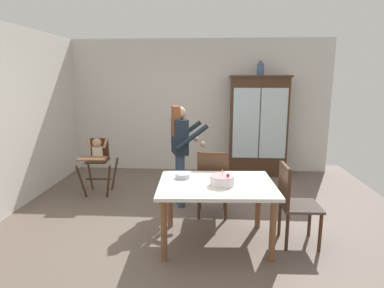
{
  "coord_description": "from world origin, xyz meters",
  "views": [
    {
      "loc": [
        0.29,
        -4.09,
        1.94
      ],
      "look_at": [
        -0.02,
        0.7,
        0.95
      ],
      "focal_mm": 30.31,
      "sensor_mm": 36.0,
      "label": 1
    }
  ],
  "objects": [
    {
      "name": "dining_chair_far_side",
      "position": [
        0.3,
        0.21,
        0.56
      ],
      "size": [
        0.44,
        0.44,
        0.96
      ],
      "rotation": [
        0.0,
        0.0,
        3.14
      ],
      "color": "#422819",
      "rests_on": "ground_plane"
    },
    {
      "name": "ground_plane",
      "position": [
        0.0,
        0.0,
        0.0
      ],
      "size": [
        6.24,
        6.24,
        0.0
      ],
      "primitive_type": "plane",
      "color": "#66564C"
    },
    {
      "name": "ceramic_vase",
      "position": [
        1.2,
        2.37,
        2.1
      ],
      "size": [
        0.13,
        0.13,
        0.27
      ],
      "color": "#3D567F",
      "rests_on": "china_cabinet"
    },
    {
      "name": "adult_person",
      "position": [
        -0.19,
        0.63,
        0.97
      ],
      "size": [
        0.61,
        0.59,
        1.53
      ],
      "rotation": [
        0.0,
        0.0,
        1.86
      ],
      "color": "#33425B",
      "rests_on": "ground_plane"
    },
    {
      "name": "serving_bowl",
      "position": [
        -0.07,
        -0.33,
        0.77
      ],
      "size": [
        0.18,
        0.18,
        0.05
      ],
      "primitive_type": "cylinder",
      "color": "#B2BCC6",
      "rests_on": "dining_table"
    },
    {
      "name": "china_cabinet",
      "position": [
        1.2,
        2.37,
        0.99
      ],
      "size": [
        1.16,
        0.48,
        1.98
      ],
      "color": "#422819",
      "rests_on": "ground_plane"
    },
    {
      "name": "birthday_cake",
      "position": [
        0.41,
        -0.56,
        0.79
      ],
      "size": [
        0.28,
        0.28,
        0.19
      ],
      "color": "white",
      "rests_on": "dining_table"
    },
    {
      "name": "high_chair_with_toddler",
      "position": [
        -1.62,
        1.05,
        0.65
      ],
      "size": [
        0.61,
        0.71,
        0.95
      ],
      "rotation": [
        0.0,
        0.0,
        0.06
      ],
      "color": "#422819",
      "rests_on": "ground_plane"
    },
    {
      "name": "wall_back",
      "position": [
        0.0,
        2.63,
        1.35
      ],
      "size": [
        5.32,
        0.06,
        2.7
      ],
      "primitive_type": "cube",
      "color": "beige",
      "rests_on": "ground_plane"
    },
    {
      "name": "dining_chair_right_end",
      "position": [
        1.23,
        -0.45,
        0.56
      ],
      "size": [
        0.45,
        0.45,
        0.96
      ],
      "rotation": [
        0.0,
        0.0,
        1.6
      ],
      "color": "#422819",
      "rests_on": "ground_plane"
    },
    {
      "name": "dining_table",
      "position": [
        0.34,
        -0.5,
        0.64
      ],
      "size": [
        1.38,
        1.06,
        0.74
      ],
      "color": "silver",
      "rests_on": "ground_plane"
    }
  ]
}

